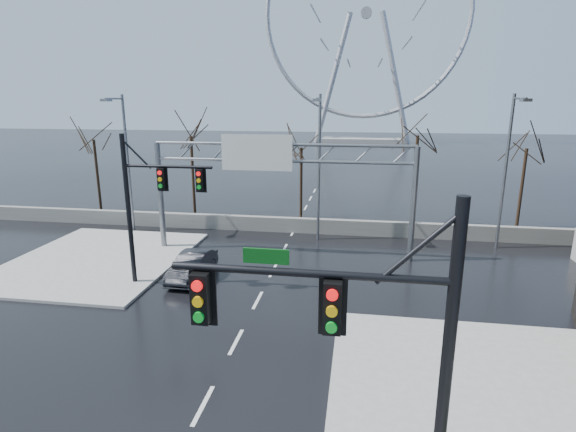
% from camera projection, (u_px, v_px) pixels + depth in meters
% --- Properties ---
extents(ground, '(260.00, 260.00, 0.00)m').
position_uv_depth(ground, '(203.00, 405.00, 14.55)').
color(ground, black).
rests_on(ground, ground).
extents(sidewalk_right_ext, '(12.00, 10.00, 0.15)m').
position_uv_depth(sidewalk_right_ext, '(511.00, 395.00, 14.93)').
color(sidewalk_right_ext, gray).
rests_on(sidewalk_right_ext, ground).
extents(sidewalk_far, '(10.00, 12.00, 0.15)m').
position_uv_depth(sidewalk_far, '(98.00, 259.00, 27.68)').
color(sidewalk_far, gray).
rests_on(sidewalk_far, ground).
extents(barrier_wall, '(52.00, 0.50, 1.10)m').
position_uv_depth(barrier_wall, '(293.00, 225.00, 33.54)').
color(barrier_wall, slate).
rests_on(barrier_wall, ground).
extents(signal_mast_near, '(5.52, 0.41, 8.00)m').
position_uv_depth(signal_mast_near, '(375.00, 352.00, 8.69)').
color(signal_mast_near, black).
rests_on(signal_mast_near, ground).
extents(signal_mast_far, '(4.72, 0.41, 8.00)m').
position_uv_depth(signal_mast_far, '(148.00, 197.00, 22.80)').
color(signal_mast_far, black).
rests_on(signal_mast_far, ground).
extents(sign_gantry, '(16.36, 0.40, 7.60)m').
position_uv_depth(sign_gantry, '(275.00, 174.00, 27.61)').
color(sign_gantry, slate).
rests_on(sign_gantry, ground).
extents(streetlight_left, '(0.50, 2.55, 10.00)m').
position_uv_depth(streetlight_left, '(125.00, 153.00, 32.26)').
color(streetlight_left, slate).
rests_on(streetlight_left, ground).
extents(streetlight_mid, '(0.50, 2.55, 10.00)m').
position_uv_depth(streetlight_mid, '(319.00, 157.00, 30.14)').
color(streetlight_mid, slate).
rests_on(streetlight_mid, ground).
extents(streetlight_right, '(0.50, 2.55, 10.00)m').
position_uv_depth(streetlight_right, '(508.00, 161.00, 28.32)').
color(streetlight_right, slate).
rests_on(streetlight_right, ground).
extents(tree_far_left, '(3.50, 3.50, 7.00)m').
position_uv_depth(tree_far_left, '(95.00, 148.00, 38.84)').
color(tree_far_left, black).
rests_on(tree_far_left, ground).
extents(tree_left, '(3.75, 3.75, 7.50)m').
position_uv_depth(tree_left, '(191.00, 146.00, 36.89)').
color(tree_left, black).
rests_on(tree_left, ground).
extents(tree_center, '(3.25, 3.25, 6.50)m').
position_uv_depth(tree_center, '(301.00, 156.00, 36.68)').
color(tree_center, black).
rests_on(tree_center, ground).
extents(tree_right, '(3.90, 3.90, 7.80)m').
position_uv_depth(tree_right, '(417.00, 146.00, 34.10)').
color(tree_right, black).
rests_on(tree_right, ground).
extents(tree_far_right, '(3.40, 3.40, 6.80)m').
position_uv_depth(tree_far_right, '(526.00, 158.00, 33.56)').
color(tree_far_right, black).
rests_on(tree_far_right, ground).
extents(ferris_wheel, '(45.00, 6.00, 50.91)m').
position_uv_depth(ferris_wheel, '(366.00, 22.00, 98.08)').
color(ferris_wheel, gray).
rests_on(ferris_wheel, ground).
extents(car, '(1.65, 4.35, 1.42)m').
position_uv_depth(car, '(192.00, 266.00, 24.81)').
color(car, black).
rests_on(car, ground).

